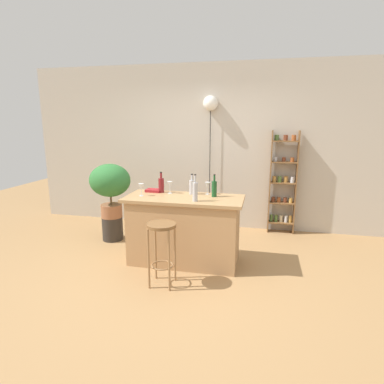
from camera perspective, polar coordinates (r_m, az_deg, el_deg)
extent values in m
plane|color=#A37A4C|center=(4.14, -2.41, -13.91)|extent=(12.00, 12.00, 0.00)
cube|color=#BCB2A3|center=(5.64, 2.65, 7.97)|extent=(6.40, 0.10, 2.80)
cube|color=tan|center=(4.25, -1.41, -7.02)|extent=(1.40, 0.61, 0.85)
cube|color=#A87F51|center=(4.12, -1.44, -1.19)|extent=(1.52, 0.66, 0.04)
cylinder|color=#997047|center=(3.65, -7.75, -11.80)|extent=(0.02, 0.02, 0.70)
cylinder|color=#997047|center=(3.58, -4.10, -12.22)|extent=(0.02, 0.02, 0.70)
cylinder|color=#997047|center=(3.85, -6.51, -10.41)|extent=(0.02, 0.02, 0.70)
cylinder|color=#997047|center=(3.78, -3.05, -10.76)|extent=(0.02, 0.02, 0.70)
torus|color=#997047|center=(3.76, -5.32, -12.88)|extent=(0.26, 0.26, 0.02)
cylinder|color=brown|center=(3.58, -5.47, -5.89)|extent=(0.33, 0.33, 0.03)
cube|color=brown|center=(5.47, 13.74, 1.69)|extent=(0.02, 0.16, 1.70)
cube|color=brown|center=(5.50, 18.05, 1.48)|extent=(0.02, 0.16, 1.70)
cube|color=brown|center=(5.64, 15.49, -5.22)|extent=(0.40, 0.16, 0.02)
cylinder|color=#4C7033|center=(5.62, 13.92, -4.50)|extent=(0.05, 0.05, 0.11)
cylinder|color=#4C7033|center=(5.62, 14.75, -4.56)|extent=(0.05, 0.05, 0.11)
cylinder|color=beige|center=(5.63, 15.58, -4.57)|extent=(0.05, 0.05, 0.11)
cylinder|color=silver|center=(5.62, 16.41, -4.63)|extent=(0.05, 0.05, 0.11)
cylinder|color=gold|center=(5.64, 17.10, -4.63)|extent=(0.05, 0.05, 0.11)
cube|color=brown|center=(5.55, 15.69, -1.87)|extent=(0.40, 0.16, 0.02)
cylinder|color=brown|center=(5.54, 14.25, -1.28)|extent=(0.06, 0.06, 0.08)
cylinder|color=#994C23|center=(5.54, 15.19, -1.34)|extent=(0.06, 0.06, 0.08)
cylinder|color=brown|center=(5.55, 16.25, -1.38)|extent=(0.06, 0.06, 0.08)
cylinder|color=gold|center=(5.55, 17.18, -1.43)|extent=(0.06, 0.06, 0.08)
cube|color=brown|center=(5.48, 15.90, 1.59)|extent=(0.40, 0.16, 0.02)
cylinder|color=#AD7A38|center=(5.45, 14.46, 2.25)|extent=(0.06, 0.06, 0.10)
cylinder|color=#4C7033|center=(5.46, 15.35, 2.22)|extent=(0.06, 0.06, 0.10)
cylinder|color=#AD7A38|center=(5.48, 16.37, 2.19)|extent=(0.06, 0.06, 0.10)
cylinder|color=silver|center=(5.48, 17.47, 2.11)|extent=(0.06, 0.06, 0.10)
cube|color=brown|center=(5.43, 16.11, 5.12)|extent=(0.40, 0.16, 0.02)
cylinder|color=silver|center=(5.42, 14.67, 5.68)|extent=(0.06, 0.06, 0.07)
cylinder|color=brown|center=(5.43, 16.05, 5.60)|extent=(0.06, 0.06, 0.07)
cylinder|color=#994C23|center=(5.42, 17.45, 5.51)|extent=(0.06, 0.06, 0.07)
cube|color=brown|center=(5.40, 16.33, 8.71)|extent=(0.40, 0.16, 0.02)
cylinder|color=#4C7033|center=(5.40, 14.87, 9.36)|extent=(0.07, 0.07, 0.09)
cylinder|color=brown|center=(5.40, 16.36, 9.28)|extent=(0.07, 0.07, 0.09)
cylinder|color=#994C23|center=(5.40, 17.71, 9.19)|extent=(0.07, 0.07, 0.09)
cylinder|color=#2D2823|center=(5.25, -13.97, -6.27)|extent=(0.32, 0.32, 0.37)
cylinder|color=#935B3D|center=(5.17, -14.14, -3.25)|extent=(0.33, 0.33, 0.20)
cylinder|color=brown|center=(5.12, -14.25, -1.29)|extent=(0.03, 0.03, 0.16)
ellipsoid|color=#2D7033|center=(5.06, -14.43, 2.03)|extent=(0.63, 0.57, 0.51)
cylinder|color=#194C23|center=(4.13, 3.98, 0.55)|extent=(0.07, 0.07, 0.20)
cylinder|color=#194C23|center=(4.10, 4.01, 2.47)|extent=(0.03, 0.03, 0.08)
cylinder|color=black|center=(4.10, 4.02, 3.09)|extent=(0.03, 0.03, 0.01)
cylinder|color=#B2B2B7|center=(4.26, 0.00, 0.87)|extent=(0.07, 0.07, 0.19)
cylinder|color=#B2B2B7|center=(4.24, 0.00, 2.61)|extent=(0.03, 0.03, 0.07)
cylinder|color=black|center=(4.23, 0.00, 3.18)|extent=(0.03, 0.03, 0.01)
cylinder|color=#B2B2B7|center=(3.88, 0.56, 0.01)|extent=(0.06, 0.06, 0.23)
cylinder|color=#B2B2B7|center=(3.85, 0.57, 2.35)|extent=(0.02, 0.02, 0.09)
cylinder|color=black|center=(3.84, 0.57, 3.10)|extent=(0.03, 0.03, 0.01)
cylinder|color=maroon|center=(4.39, -5.51, 1.19)|extent=(0.08, 0.08, 0.20)
cylinder|color=maroon|center=(4.36, -5.54, 2.95)|extent=(0.03, 0.03, 0.08)
cylinder|color=black|center=(4.36, -5.56, 3.53)|extent=(0.03, 0.03, 0.01)
cylinder|color=silver|center=(4.24, -9.00, -0.65)|extent=(0.06, 0.06, 0.00)
cylinder|color=silver|center=(4.23, -9.02, -0.13)|extent=(0.01, 0.01, 0.07)
cone|color=silver|center=(4.21, -9.06, 0.94)|extent=(0.07, 0.07, 0.08)
cylinder|color=silver|center=(4.29, 2.75, -0.35)|extent=(0.06, 0.06, 0.00)
cylinder|color=silver|center=(4.28, 2.75, 0.16)|extent=(0.01, 0.01, 0.07)
cone|color=silver|center=(4.26, 2.76, 1.21)|extent=(0.07, 0.07, 0.08)
cylinder|color=silver|center=(4.34, -3.95, -0.21)|extent=(0.06, 0.06, 0.00)
cylinder|color=silver|center=(4.33, -3.96, 0.30)|extent=(0.01, 0.01, 0.07)
cone|color=silver|center=(4.32, -3.97, 1.34)|extent=(0.07, 0.07, 0.08)
cube|color=maroon|center=(4.46, -6.83, 0.28)|extent=(0.22, 0.16, 0.03)
cylinder|color=black|center=(5.55, 3.19, 4.45)|extent=(0.01, 0.01, 2.14)
sphere|color=white|center=(5.50, 3.33, 15.53)|extent=(0.25, 0.25, 0.25)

